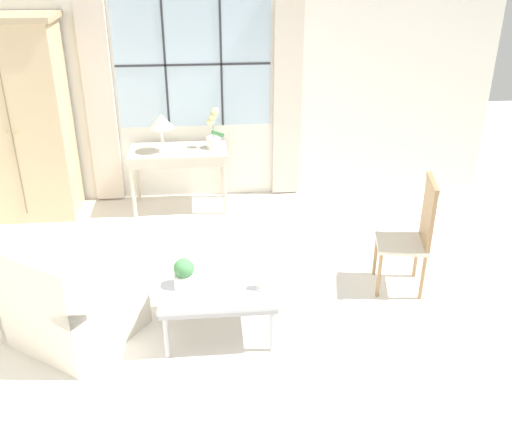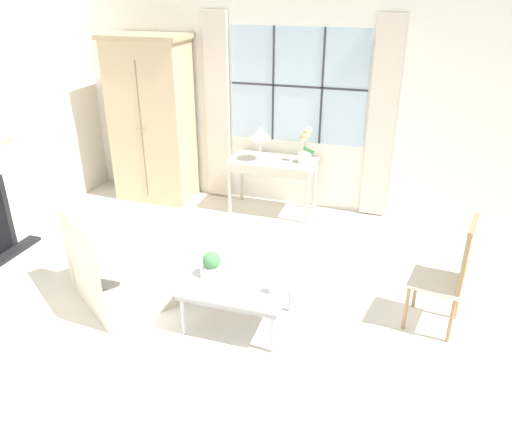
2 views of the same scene
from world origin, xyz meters
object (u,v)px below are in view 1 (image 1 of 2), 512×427
armoire (19,120)px  table_lamp (161,122)px  potted_orchid (213,132)px  pillar_candle (262,281)px  coffee_table (218,290)px  side_chair_wooden (415,230)px  potted_plant_small (184,272)px  armchair_upholstered (65,302)px  console_table (178,156)px

armoire → table_lamp: size_ratio=5.11×
potted_orchid → pillar_candle: bearing=-83.1°
table_lamp → coffee_table: (0.54, -2.39, -0.68)m
potted_orchid → side_chair_wooden: bearing=-48.8°
coffee_table → pillar_candle: 0.38m
table_lamp → potted_plant_small: (0.28, -2.37, -0.51)m
table_lamp → coffee_table: 2.55m
armchair_upholstered → armoire: bearing=110.1°
console_table → potted_orchid: bearing=3.9°
coffee_table → armchair_upholstered: bearing=176.2°
coffee_table → potted_plant_small: (-0.26, 0.02, 0.16)m
coffee_table → side_chair_wooden: bearing=15.4°
console_table → coffee_table: (0.38, -2.44, -0.25)m
pillar_candle → armchair_upholstered: bearing=174.2°
coffee_table → potted_plant_small: bearing=175.0°
potted_orchid → coffee_table: size_ratio=0.52×
table_lamp → potted_plant_small: size_ratio=1.83×
armchair_upholstered → pillar_candle: bearing=-5.8°
table_lamp → potted_plant_small: table_lamp is taller
armoire → table_lamp: armoire is taller
potted_plant_small → armoire: bearing=127.2°
armoire → coffee_table: 3.29m
armchair_upholstered → coffee_table: armchair_upholstered is taller
armchair_upholstered → console_table: bearing=70.1°
console_table → table_lamp: (-0.16, -0.05, 0.43)m
table_lamp → armchair_upholstered: 2.54m
armchair_upholstered → coffee_table: (1.23, -0.08, 0.10)m
console_table → table_lamp: bearing=-163.4°
potted_orchid → side_chair_wooden: potted_orchid is taller
table_lamp → console_table: bearing=16.6°
table_lamp → pillar_candle: (0.89, -2.47, -0.57)m
table_lamp → pillar_candle: bearing=-70.2°
potted_orchid → armchair_upholstered: (-1.27, -2.39, -0.62)m
armchair_upholstered → coffee_table: size_ratio=1.41×
potted_orchid → armchair_upholstered: bearing=-118.0°
table_lamp → armchair_upholstered: table_lamp is taller
armchair_upholstered → side_chair_wooden: bearing=7.7°
armchair_upholstered → potted_plant_small: 1.01m
table_lamp → side_chair_wooden: (2.31, -1.91, -0.47)m
armoire → side_chair_wooden: size_ratio=2.08×
table_lamp → coffee_table: table_lamp is taller
armoire → armchair_upholstered: 2.64m
potted_orchid → armchair_upholstered: potted_orchid is taller
pillar_candle → side_chair_wooden: bearing=21.7°
potted_orchid → potted_plant_small: (-0.30, -2.45, -0.36)m
potted_orchid → pillar_candle: (0.31, -2.55, -0.41)m
coffee_table → pillar_candle: pillar_candle is taller
pillar_candle → potted_orchid: bearing=96.9°
coffee_table → console_table: bearing=98.8°
side_chair_wooden → potted_plant_small: side_chair_wooden is taller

